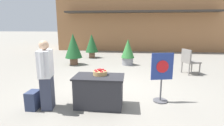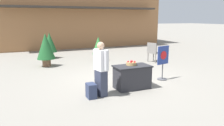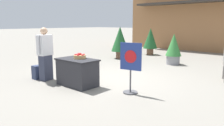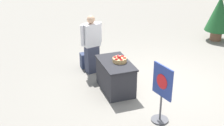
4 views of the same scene
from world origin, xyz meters
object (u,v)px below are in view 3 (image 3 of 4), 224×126
(person_visitor, at_px, (45,54))
(poster_board, at_px, (131,67))
(potted_plant_far_right, at_px, (150,39))
(display_table, at_px, (77,72))
(backpack, at_px, (38,72))
(apple_basket, at_px, (80,56))
(potted_plant_near_left, at_px, (174,48))
(potted_plant_near_right, at_px, (120,40))

(person_visitor, height_order, poster_board, person_visitor)
(person_visitor, relative_size, potted_plant_far_right, 1.10)
(display_table, relative_size, backpack, 2.76)
(apple_basket, height_order, potted_plant_near_left, potted_plant_near_left)
(apple_basket, xyz_separation_m, person_visitor, (-1.17, -0.34, -0.01))
(apple_basket, distance_m, potted_plant_far_right, 6.60)
(poster_board, relative_size, potted_plant_near_left, 0.98)
(person_visitor, distance_m, poster_board, 2.74)
(potted_plant_far_right, xyz_separation_m, potted_plant_near_right, (-0.46, -2.04, 0.06))
(display_table, distance_m, potted_plant_far_right, 6.71)
(display_table, bearing_deg, person_visitor, -168.00)
(person_visitor, distance_m, potted_plant_near_right, 4.78)
(backpack, distance_m, potted_plant_near_left, 5.42)
(apple_basket, height_order, backpack, apple_basket)
(person_visitor, height_order, potted_plant_near_right, person_visitor)
(potted_plant_far_right, bearing_deg, potted_plant_near_left, -39.21)
(display_table, relative_size, person_visitor, 0.73)
(display_table, xyz_separation_m, poster_board, (1.50, 0.42, 0.29))
(apple_basket, xyz_separation_m, backpack, (-1.50, -0.40, -0.60))
(apple_basket, height_order, potted_plant_far_right, potted_plant_far_right)
(poster_board, bearing_deg, person_visitor, -87.80)
(backpack, bearing_deg, person_visitor, 11.21)
(potted_plant_near_left, bearing_deg, potted_plant_near_right, -174.92)
(display_table, bearing_deg, backpack, -168.17)
(poster_board, height_order, potted_plant_far_right, potted_plant_far_right)
(backpack, height_order, poster_board, poster_board)
(display_table, distance_m, backpack, 1.53)
(potted_plant_far_right, bearing_deg, backpack, -88.71)
(potted_plant_near_left, bearing_deg, apple_basket, -96.95)
(display_table, bearing_deg, poster_board, 15.70)
(person_visitor, xyz_separation_m, poster_board, (2.66, 0.67, -0.13))
(display_table, distance_m, person_visitor, 1.26)
(apple_basket, distance_m, poster_board, 1.53)
(display_table, xyz_separation_m, apple_basket, (0.01, 0.09, 0.43))
(apple_basket, xyz_separation_m, potted_plant_near_right, (-2.11, 4.35, 0.10))
(person_visitor, bearing_deg, potted_plant_far_right, 82.08)
(potted_plant_near_left, bearing_deg, backpack, -112.41)
(poster_board, height_order, potted_plant_near_right, potted_plant_near_right)
(poster_board, bearing_deg, potted_plant_far_right, -164.54)
(potted_plant_near_left, height_order, potted_plant_near_right, potted_plant_near_right)
(potted_plant_far_right, bearing_deg, apple_basket, -75.51)
(backpack, bearing_deg, potted_plant_near_right, 97.34)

